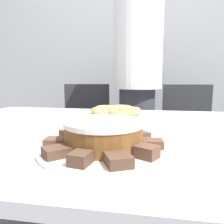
{
  "coord_description": "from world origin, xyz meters",
  "views": [
    {
      "loc": [
        0.12,
        -0.79,
        0.91
      ],
      "look_at": [
        -0.01,
        0.01,
        0.79
      ],
      "focal_mm": 35.0,
      "sensor_mm": 36.0,
      "label": 1
    }
  ],
  "objects": [
    {
      "name": "lamington_4",
      "position": [
        -0.08,
        -0.34,
        0.75
      ],
      "size": [
        0.08,
        0.08,
        0.02
      ],
      "rotation": [
        0.0,
        0.0,
        3.89
      ],
      "color": "#513828",
      "rests_on": "plate_cake"
    },
    {
      "name": "lamington_1",
      "position": [
        -0.04,
        -0.15,
        0.75
      ],
      "size": [
        0.06,
        0.07,
        0.02
      ],
      "rotation": [
        0.0,
        0.0,
        2.01
      ],
      "color": "#513828",
      "rests_on": "plate_cake"
    },
    {
      "name": "plate_cake",
      "position": [
        0.01,
        -0.26,
        0.74
      ],
      "size": [
        0.33,
        0.33,
        0.01
      ],
      "color": "white",
      "rests_on": "table"
    },
    {
      "name": "lamington_5",
      "position": [
        -0.01,
        -0.38,
        0.75
      ],
      "size": [
        0.05,
        0.05,
        0.03
      ],
      "rotation": [
        0.0,
        0.0,
        4.52
      ],
      "color": "#513828",
      "rests_on": "plate_cake"
    },
    {
      "name": "lamington_8",
      "position": [
        0.14,
        -0.24,
        0.75
      ],
      "size": [
        0.05,
        0.05,
        0.02
      ],
      "rotation": [
        0.0,
        0.0,
        6.41
      ],
      "color": "brown",
      "rests_on": "plate_cake"
    },
    {
      "name": "donut_5",
      "position": [
        -0.0,
        0.19,
        0.76
      ],
      "size": [
        0.12,
        0.12,
        0.03
      ],
      "color": "#D18E4C",
      "rests_on": "plate_donuts"
    },
    {
      "name": "table",
      "position": [
        0.0,
        0.0,
        0.65
      ],
      "size": [
        1.56,
        1.02,
        0.73
      ],
      "color": "silver",
      "rests_on": "ground_plane"
    },
    {
      "name": "lamington_9",
      "position": [
        0.1,
        -0.17,
        0.75
      ],
      "size": [
        0.06,
        0.06,
        0.02
      ],
      "rotation": [
        0.0,
        0.0,
        7.04
      ],
      "color": "#513828",
      "rests_on": "plate_cake"
    },
    {
      "name": "donut_3",
      "position": [
        -0.11,
        0.27,
        0.76
      ],
      "size": [
        0.1,
        0.1,
        0.03
      ],
      "color": "tan",
      "rests_on": "plate_donuts"
    },
    {
      "name": "office_chair_left",
      "position": [
        -0.39,
        0.95,
        0.41
      ],
      "size": [
        0.51,
        0.51,
        0.87
      ],
      "rotation": [
        0.0,
        0.0,
        0.18
      ],
      "color": "black",
      "rests_on": "ground_plane"
    },
    {
      "name": "donut_7",
      "position": [
        0.04,
        0.32,
        0.76
      ],
      "size": [
        0.1,
        0.1,
        0.03
      ],
      "color": "tan",
      "rests_on": "plate_donuts"
    },
    {
      "name": "lamington_0",
      "position": [
        0.04,
        -0.14,
        0.75
      ],
      "size": [
        0.05,
        0.05,
        0.02
      ],
      "rotation": [
        0.0,
        0.0,
        1.38
      ],
      "color": "brown",
      "rests_on": "plate_cake"
    },
    {
      "name": "wall_back",
      "position": [
        0.0,
        1.61,
        1.3
      ],
      "size": [
        8.0,
        0.05,
        2.6
      ],
      "color": "#A8AAAD",
      "rests_on": "ground_plane"
    },
    {
      "name": "plate_donuts",
      "position": [
        -0.03,
        0.28,
        0.74
      ],
      "size": [
        0.34,
        0.34,
        0.01
      ],
      "color": "white",
      "rests_on": "table"
    },
    {
      "name": "donut_4",
      "position": [
        -0.08,
        0.21,
        0.76
      ],
      "size": [
        0.1,
        0.1,
        0.03
      ],
      "color": "#E5AD66",
      "rests_on": "plate_donuts"
    },
    {
      "name": "donut_2",
      "position": [
        -0.1,
        0.34,
        0.76
      ],
      "size": [
        0.11,
        0.11,
        0.03
      ],
      "color": "#E5AD66",
      "rests_on": "plate_donuts"
    },
    {
      "name": "donut_6",
      "position": [
        0.03,
        0.25,
        0.76
      ],
      "size": [
        0.12,
        0.12,
        0.04
      ],
      "color": "tan",
      "rests_on": "plate_donuts"
    },
    {
      "name": "lamington_3",
      "position": [
        -0.11,
        -0.27,
        0.75
      ],
      "size": [
        0.06,
        0.05,
        0.02
      ],
      "rotation": [
        0.0,
        0.0,
        3.27
      ],
      "color": "brown",
      "rests_on": "plate_cake"
    },
    {
      "name": "lamington_7",
      "position": [
        0.12,
        -0.32,
        0.76
      ],
      "size": [
        0.06,
        0.06,
        0.03
      ],
      "rotation": [
        0.0,
        0.0,
        5.78
      ],
      "color": "brown",
      "rests_on": "plate_cake"
    },
    {
      "name": "lamington_6",
      "position": [
        0.07,
        -0.37,
        0.75
      ],
      "size": [
        0.07,
        0.07,
        0.02
      ],
      "rotation": [
        0.0,
        0.0,
        5.15
      ],
      "color": "#513828",
      "rests_on": "plate_cake"
    },
    {
      "name": "person_standing",
      "position": [
        0.04,
        0.85,
        0.91
      ],
      "size": [
        0.36,
        0.36,
        1.72
      ],
      "color": "#383842",
      "rests_on": "ground_plane"
    },
    {
      "name": "lamington_2",
      "position": [
        -0.09,
        -0.2,
        0.75
      ],
      "size": [
        0.07,
        0.07,
        0.03
      ],
      "rotation": [
        0.0,
        0.0,
        2.64
      ],
      "color": "brown",
      "rests_on": "plate_cake"
    },
    {
      "name": "office_chair_right",
      "position": [
        0.45,
        0.95,
        0.41
      ],
      "size": [
        0.48,
        0.48,
        0.87
      ],
      "rotation": [
        0.0,
        0.0,
        0.09
      ],
      "color": "black",
      "rests_on": "ground_plane"
    },
    {
      "name": "donut_1",
      "position": [
        -0.01,
        0.35,
        0.76
      ],
      "size": [
        0.11,
        0.11,
        0.03
      ],
      "color": "#C68447",
      "rests_on": "plate_donuts"
    },
    {
      "name": "donut_0",
      "position": [
        -0.03,
        0.28,
        0.76
      ],
      "size": [
        0.12,
        0.12,
        0.04
      ],
      "color": "tan",
      "rests_on": "plate_donuts"
    },
    {
      "name": "frosted_cake",
      "position": [
        0.01,
        -0.26,
        0.78
      ],
      "size": [
        0.2,
        0.2,
        0.07
      ],
      "color": "brown",
      "rests_on": "plate_cake"
    }
  ]
}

